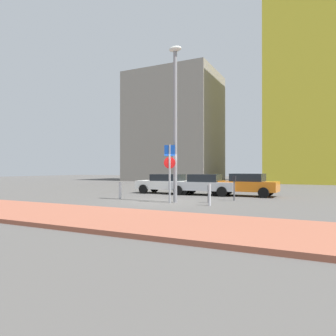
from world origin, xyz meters
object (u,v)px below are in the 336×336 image
Objects in this scene: parked_car_orange at (244,184)px; street_lamp at (175,112)px; parking_sign_post at (170,166)px; parking_meter at (234,185)px; traffic_bollard_mid at (210,195)px; traffic_bollard_far at (120,191)px; traffic_bollard_near at (209,194)px; parked_car_white at (168,183)px; parked_car_silver at (204,184)px.

parked_car_orange is 7.12m from street_lamp.
parking_sign_post is 2.20× the size of parking_meter.
street_lamp is 4.73m from traffic_bollard_mid.
street_lamp is 8.32× the size of traffic_bollard_far.
parked_car_white is at bearing 135.34° from traffic_bollard_near.
parking_sign_post is 2.87m from street_lamp.
parked_car_silver is at bearing 112.04° from traffic_bollard_mid.
traffic_bollard_near is 0.87× the size of traffic_bollard_mid.
parking_meter is at bearing -27.24° from parked_car_white.
parked_car_silver reaches higher than traffic_bollard_near.
street_lamp is 9.12× the size of traffic_bollard_near.
traffic_bollard_near is at bearing -44.66° from parked_car_white.
parked_car_white reaches higher than traffic_bollard_near.
street_lamp reaches higher than parking_sign_post.
parked_car_orange reaches higher than parked_car_white.
parked_car_white is 6.44m from traffic_bollard_near.
parking_sign_post is at bearing -62.86° from parked_car_white.
parking_meter is at bearing -45.74° from parked_car_silver.
parked_car_silver reaches higher than parked_car_white.
traffic_bollard_near is at bearing 17.08° from street_lamp.
street_lamp reaches higher than parking_meter.
parking_sign_post reaches higher than traffic_bollard_far.
traffic_bollard_far is (-3.48, 0.60, -1.39)m from parking_sign_post.
parking_meter is 1.39× the size of traffic_bollard_far.
parked_car_white is 1.01× the size of parked_car_silver.
parking_sign_post is (0.11, -5.49, 1.16)m from parked_car_silver.
traffic_bollard_mid is 1.05× the size of traffic_bollard_far.
traffic_bollard_near is 1.19m from traffic_bollard_mid.
parking_meter is at bearing -87.19° from parked_car_orange.
parked_car_orange is at bearing 66.72° from parking_sign_post.
parked_car_orange is 4.31× the size of traffic_bollard_mid.
parked_car_silver is 1.49× the size of parking_sign_post.
parked_car_orange is at bearing 66.14° from street_lamp.
parking_meter is 1.32× the size of traffic_bollard_mid.
traffic_bollard_near is at bearing 110.03° from traffic_bollard_mid.
traffic_bollard_far is (-5.98, -5.22, -0.26)m from parked_car_orange.
parking_sign_post reaches higher than parking_meter.
parked_car_silver is at bearing 92.54° from street_lamp.
street_lamp is 7.91× the size of traffic_bollard_mid.
street_lamp is 4.61m from traffic_bollard_near.
street_lamp is at bearing 74.66° from parking_sign_post.
parked_car_orange is at bearing 41.11° from traffic_bollard_far.
street_lamp is (2.91, -5.03, 4.00)m from parked_car_white.
parked_car_silver is at bearing 112.53° from traffic_bollard_near.
traffic_bollard_far is (-5.26, -0.33, 0.04)m from traffic_bollard_near.
parked_car_white is 1.01× the size of parked_car_orange.
parked_car_silver is 3.97m from parking_meter.
traffic_bollard_near is 5.27m from traffic_bollard_far.
traffic_bollard_mid is at bearing -93.04° from parked_car_orange.
parked_car_orange is 0.54× the size of street_lamp.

